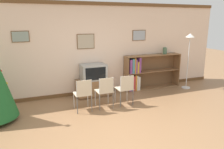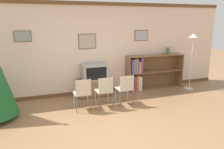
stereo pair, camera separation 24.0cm
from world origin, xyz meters
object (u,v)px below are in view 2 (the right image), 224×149
Objects in this scene: folding_chair_right at (126,88)px; folding_chair_center at (105,90)px; bookshelf at (145,73)px; folding_chair_left at (83,93)px; standing_lamp at (193,47)px; vase at (168,51)px; television at (94,72)px; tv_console at (95,87)px.

folding_chair_center is at bearing 180.00° from folding_chair_right.
folding_chair_right is (0.56, 0.00, 0.00)m from folding_chair_center.
folding_chair_right is at bearing -136.22° from bookshelf.
standing_lamp reaches higher than folding_chair_left.
folding_chair_center is 2.81m from vase.
folding_chair_right is 0.46× the size of standing_lamp.
television is 3.17m from standing_lamp.
television is 3.27× the size of vase.
vase is (0.80, -0.00, 0.68)m from bookshelf.
folding_chair_left is (-0.56, -0.99, -0.26)m from television.
vase is at bearing 19.35° from folding_chair_left.
folding_chair_left is 1.13m from folding_chair_right.
vase is (1.93, 1.07, 0.74)m from folding_chair_right.
vase reaches higher than television.
tv_console is 2.67m from vase.
folding_chair_center is at bearing 0.00° from folding_chair_left.
television is 2.54m from vase.
television is 0.40× the size of standing_lamp.
folding_chair_left is at bearing -119.60° from television.
standing_lamp is at bearing -7.12° from tv_console.
bookshelf is (1.69, 0.08, 0.29)m from tv_console.
bookshelf reaches higher than folding_chair_center.
tv_console is at bearing -178.24° from vase.
folding_chair_center is (0.56, 0.00, 0.00)m from folding_chair_left.
bookshelf is 1.08× the size of standing_lamp.
folding_chair_left reaches higher than tv_console.
folding_chair_left is at bearing -119.54° from tv_console.
vase is (3.05, 1.07, 0.74)m from folding_chair_left.
folding_chair_right is 1.55m from bookshelf.
folding_chair_left is 3.73× the size of vase.
television is at bearing 172.93° from standing_lamp.
folding_chair_center is at bearing -90.00° from television.
standing_lamp is (3.08, 0.61, 0.90)m from folding_chair_center.
vase is 0.77m from standing_lamp.
bookshelf reaches higher than folding_chair_right.
folding_chair_right is at bearing -60.46° from tv_console.
folding_chair_left and folding_chair_right have the same top height.
standing_lamp reaches higher than bookshelf.
folding_chair_right is at bearing -166.34° from standing_lamp.
tv_console is 0.57× the size of standing_lamp.
folding_chair_left is at bearing 180.00° from folding_chair_right.
vase reaches higher than folding_chair_right.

